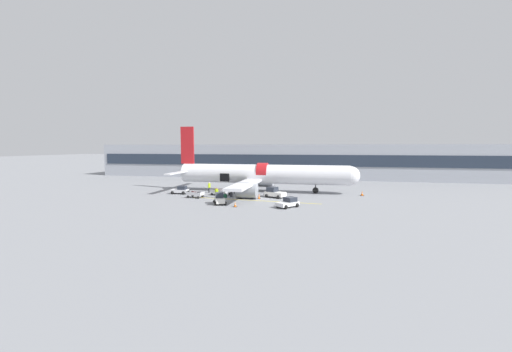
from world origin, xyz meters
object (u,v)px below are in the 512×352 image
at_px(baggage_cart_queued, 196,195).
at_px(suitcase_on_tarmac_spare, 231,195).
at_px(ground_crew_supervisor, 217,192).
at_px(baggage_cart_loading, 221,192).
at_px(ground_crew_loader_a, 242,190).
at_px(baggage_tug_lead, 180,190).
at_px(baggage_tug_mid, 220,199).
at_px(baggage_tug_spare, 288,203).
at_px(ground_crew_driver, 209,187).
at_px(baggage_tug_rear, 274,193).
at_px(ground_crew_loader_b, 235,189).
at_px(suitcase_on_tarmac_upright, 225,196).
at_px(airplane, 260,175).

bearing_deg(baggage_cart_queued, suitcase_on_tarmac_spare, 18.22).
relative_size(baggage_cart_queued, ground_crew_supervisor, 2.19).
bearing_deg(baggage_cart_loading, ground_crew_loader_a, 13.47).
bearing_deg(ground_crew_supervisor, ground_crew_loader_a, 48.67).
distance_m(baggage_tug_lead, baggage_cart_loading, 7.20).
height_order(baggage_tug_mid, ground_crew_loader_a, baggage_tug_mid).
height_order(baggage_tug_spare, ground_crew_driver, ground_crew_driver).
relative_size(ground_crew_driver, ground_crew_supervisor, 1.13).
height_order(ground_crew_loader_a, suitcase_on_tarmac_spare, ground_crew_loader_a).
bearing_deg(baggage_tug_rear, baggage_tug_mid, -131.24).
bearing_deg(ground_crew_loader_b, suitcase_on_tarmac_upright, -93.73).
bearing_deg(baggage_tug_lead, ground_crew_supervisor, -20.71).
bearing_deg(baggage_tug_lead, ground_crew_loader_b, 12.92).
distance_m(suitcase_on_tarmac_upright, suitcase_on_tarmac_spare, 1.06).
bearing_deg(baggage_tug_spare, baggage_cart_loading, 146.79).
distance_m(airplane, baggage_cart_loading, 8.10).
xyz_separation_m(baggage_tug_spare, ground_crew_loader_a, (-8.59, 8.65, 0.23)).
xyz_separation_m(baggage_tug_rear, suitcase_on_tarmac_upright, (-7.45, -1.90, -0.42)).
xyz_separation_m(ground_crew_loader_a, ground_crew_supervisor, (-3.13, -3.56, 0.04)).
relative_size(ground_crew_loader_a, ground_crew_loader_b, 0.96).
xyz_separation_m(ground_crew_loader_a, ground_crew_driver, (-6.28, 1.59, 0.16)).
bearing_deg(suitcase_on_tarmac_spare, airplane, 65.30).
bearing_deg(baggage_tug_rear, baggage_tug_spare, -68.02).
relative_size(airplane, baggage_cart_loading, 7.83).
height_order(ground_crew_loader_b, ground_crew_driver, ground_crew_driver).
xyz_separation_m(baggage_cart_queued, suitcase_on_tarmac_upright, (4.51, 0.99, -0.17)).
xyz_separation_m(baggage_tug_rear, ground_crew_supervisor, (-8.68, -2.44, 0.15)).
height_order(baggage_tug_rear, ground_crew_supervisor, same).
distance_m(baggage_tug_rear, ground_crew_supervisor, 9.02).
xyz_separation_m(baggage_tug_rear, baggage_tug_spare, (3.04, -7.52, -0.13)).
relative_size(baggage_tug_mid, baggage_cart_queued, 0.73).
distance_m(airplane, ground_crew_driver, 9.11).
bearing_deg(airplane, baggage_tug_mid, -102.74).
distance_m(baggage_tug_spare, ground_crew_driver, 18.06).
distance_m(ground_crew_loader_b, suitcase_on_tarmac_spare, 3.66).
bearing_deg(suitcase_on_tarmac_spare, baggage_cart_loading, 146.74).
bearing_deg(baggage_tug_mid, baggage_tug_rear, 48.76).
bearing_deg(baggage_tug_rear, suitcase_on_tarmac_upright, -165.67).
bearing_deg(baggage_cart_queued, ground_crew_supervisor, 7.99).
xyz_separation_m(baggage_tug_lead, ground_crew_loader_b, (8.97, 2.06, 0.26)).
relative_size(airplane, baggage_tug_spare, 9.68).
bearing_deg(ground_crew_supervisor, baggage_cart_loading, 95.29).
bearing_deg(baggage_cart_loading, ground_crew_loader_b, 50.21).
bearing_deg(suitcase_on_tarmac_upright, ground_crew_driver, 133.51).
bearing_deg(airplane, suitcase_on_tarmac_upright, -117.23).
height_order(ground_crew_loader_a, suitcase_on_tarmac_upright, ground_crew_loader_a).
bearing_deg(baggage_tug_spare, baggage_cart_queued, 162.84).
distance_m(baggage_tug_rear, ground_crew_loader_a, 5.67).
xyz_separation_m(baggage_tug_spare, baggage_cart_loading, (-11.97, 7.84, -0.07)).
relative_size(baggage_tug_lead, baggage_tug_rear, 0.83).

